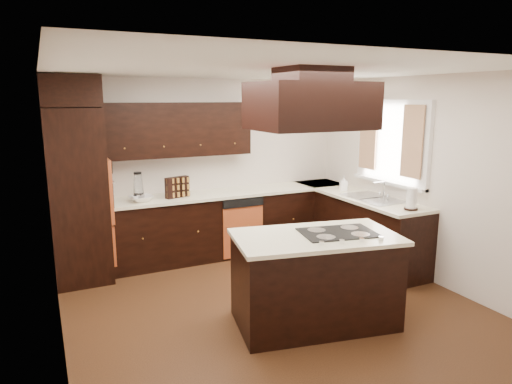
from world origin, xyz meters
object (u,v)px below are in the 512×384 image
Objects in this scene: island at (315,281)px; spice_rack at (177,187)px; range_hood at (311,106)px; oven_column at (78,196)px.

spice_rack is at bearing 119.24° from island.
island is 4.60× the size of spice_rack.
range_hood is at bearing -91.60° from spice_rack.
spice_rack is (1.25, 0.03, -0.00)m from oven_column.
range_hood is 3.14× the size of spice_rack.
range_hood reaches higher than oven_column.
island is (1.99, -2.22, -0.62)m from oven_column.
island is at bearing 16.48° from range_hood.
range_hood is (1.88, -2.25, 1.10)m from oven_column.
oven_column is 6.34× the size of spice_rack.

